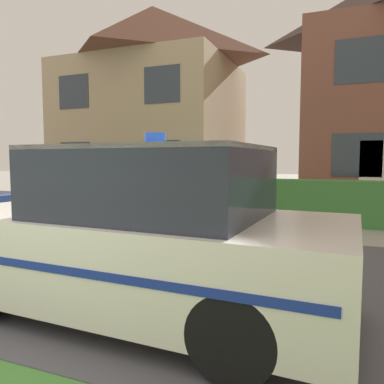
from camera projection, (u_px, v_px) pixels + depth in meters
road_strip at (148, 267)px, 5.32m from camera, size 28.00×5.20×0.01m
garden_hedge at (259, 200)px, 9.36m from camera, size 12.90×0.56×1.06m
police_car at (140, 236)px, 3.71m from camera, size 4.18×1.93×1.78m
house_left at (153, 100)px, 16.62m from camera, size 7.32×6.24×8.21m
wheelie_bin at (142, 198)px, 9.94m from camera, size 0.75×0.80×1.03m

